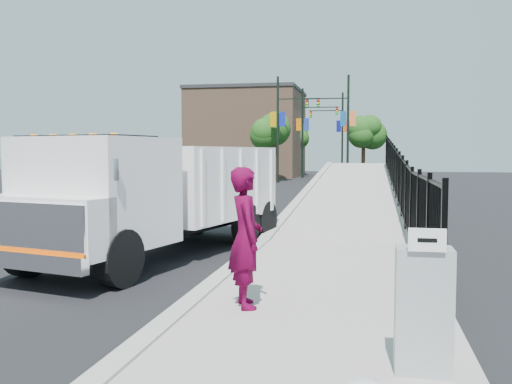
# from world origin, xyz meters

# --- Properties ---
(ground) EXTENTS (120.00, 120.00, 0.00)m
(ground) POSITION_xyz_m (0.00, 0.00, 0.00)
(ground) COLOR black
(ground) RESTS_ON ground
(sidewalk) EXTENTS (3.55, 12.00, 0.12)m
(sidewalk) POSITION_xyz_m (1.93, -2.00, 0.06)
(sidewalk) COLOR #9E998E
(sidewalk) RESTS_ON ground
(curb) EXTENTS (0.30, 12.00, 0.16)m
(curb) POSITION_xyz_m (0.00, -2.00, 0.08)
(curb) COLOR #ADAAA3
(curb) RESTS_ON ground
(ramp) EXTENTS (3.95, 24.06, 3.19)m
(ramp) POSITION_xyz_m (2.12, 16.00, 0.00)
(ramp) COLOR #9E998E
(ramp) RESTS_ON ground
(iron_fence) EXTENTS (0.10, 28.00, 1.80)m
(iron_fence) POSITION_xyz_m (3.55, 12.00, 0.90)
(iron_fence) COLOR black
(iron_fence) RESTS_ON ground
(truck) EXTENTS (4.17, 8.05, 2.63)m
(truck) POSITION_xyz_m (-2.02, 1.84, 1.48)
(truck) COLOR black
(truck) RESTS_ON ground
(worker) EXTENTS (0.73, 0.85, 1.98)m
(worker) POSITION_xyz_m (0.86, -2.16, 1.11)
(worker) COLOR #500225
(worker) RESTS_ON sidewalk
(utility_cabinet) EXTENTS (0.55, 0.40, 1.25)m
(utility_cabinet) POSITION_xyz_m (3.10, -4.16, 0.75)
(utility_cabinet) COLOR gray
(utility_cabinet) RESTS_ON sidewalk
(arrow_sign) EXTENTS (0.35, 0.04, 0.22)m
(arrow_sign) POSITION_xyz_m (3.10, -4.38, 1.48)
(arrow_sign) COLOR white
(arrow_sign) RESTS_ON utility_cabinet
(light_pole_0) EXTENTS (3.77, 0.22, 8.00)m
(light_pole_0) POSITION_xyz_m (-3.99, 32.83, 4.36)
(light_pole_0) COLOR black
(light_pole_0) RESTS_ON ground
(light_pole_1) EXTENTS (3.78, 0.22, 8.00)m
(light_pole_1) POSITION_xyz_m (0.64, 33.04, 4.36)
(light_pole_1) COLOR black
(light_pole_1) RESTS_ON ground
(light_pole_2) EXTENTS (3.78, 0.22, 8.00)m
(light_pole_2) POSITION_xyz_m (-3.08, 41.24, 4.36)
(light_pole_2) COLOR black
(light_pole_2) RESTS_ON ground
(light_pole_3) EXTENTS (3.78, 0.22, 8.00)m
(light_pole_3) POSITION_xyz_m (-0.35, 45.46, 4.36)
(light_pole_3) COLOR black
(light_pole_3) RESTS_ON ground
(tree_0) EXTENTS (2.70, 2.70, 5.35)m
(tree_0) POSITION_xyz_m (-4.80, 34.35, 3.95)
(tree_0) COLOR #382314
(tree_0) RESTS_ON ground
(tree_1) EXTENTS (2.37, 2.37, 5.19)m
(tree_1) POSITION_xyz_m (2.00, 41.63, 3.93)
(tree_1) COLOR #382314
(tree_1) RESTS_ON ground
(tree_2) EXTENTS (2.39, 2.39, 5.20)m
(tree_2) POSITION_xyz_m (-4.65, 46.59, 3.93)
(tree_2) COLOR #382314
(tree_2) RESTS_ON ground
(building) EXTENTS (10.00, 10.00, 8.00)m
(building) POSITION_xyz_m (-9.00, 44.00, 4.00)
(building) COLOR #8C664C
(building) RESTS_ON ground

